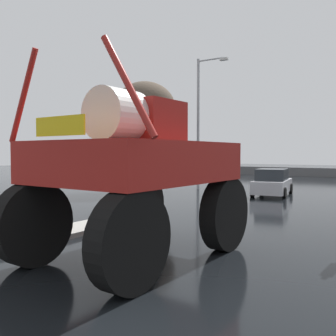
# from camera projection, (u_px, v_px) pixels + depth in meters

# --- Properties ---
(ground_plane) EXTENTS (120.00, 120.00, 0.00)m
(ground_plane) POSITION_uv_depth(u_px,v_px,m) (289.00, 203.00, 18.26)
(ground_plane) COLOR black
(median_island) EXTENTS (1.28, 9.11, 0.15)m
(median_island) POSITION_uv_depth(u_px,v_px,m) (1.00, 246.00, 9.52)
(median_island) COLOR #9E9B93
(median_island) RESTS_ON ground
(oversize_sprayer) EXTENTS (4.03, 5.51, 4.58)m
(oversize_sprayer) POSITION_uv_depth(u_px,v_px,m) (136.00, 170.00, 8.70)
(oversize_sprayer) COLOR black
(oversize_sprayer) RESTS_ON ground
(sedan_ahead) EXTENTS (2.34, 4.30, 1.52)m
(sedan_ahead) POSITION_uv_depth(u_px,v_px,m) (272.00, 183.00, 21.60)
(sedan_ahead) COLOR #B7B7BF
(sedan_ahead) RESTS_ON ground
(traffic_signal_near_left) EXTENTS (0.24, 0.54, 3.80)m
(traffic_signal_near_left) POSITION_uv_depth(u_px,v_px,m) (118.00, 144.00, 14.80)
(traffic_signal_near_left) COLOR #A8AAAF
(traffic_signal_near_left) RESTS_ON ground
(streetlight_far_left) EXTENTS (2.18, 0.24, 8.63)m
(streetlight_far_left) POSITION_uv_depth(u_px,v_px,m) (200.00, 117.00, 24.96)
(streetlight_far_left) COLOR #A8AAAF
(streetlight_far_left) RESTS_ON ground
(bare_tree_left) EXTENTS (3.94, 3.94, 7.01)m
(bare_tree_left) POSITION_uv_depth(u_px,v_px,m) (145.00, 108.00, 24.31)
(bare_tree_left) COLOR #473828
(bare_tree_left) RESTS_ON ground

